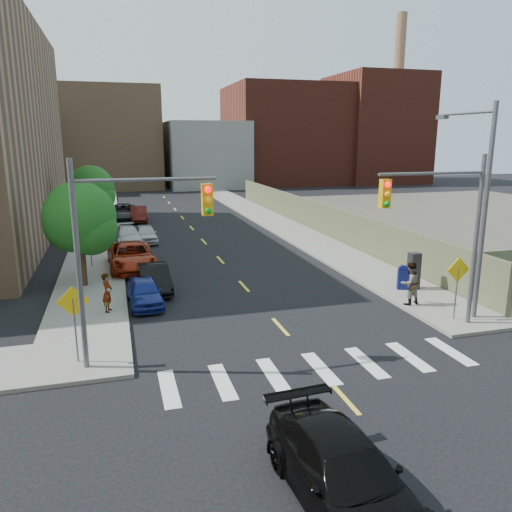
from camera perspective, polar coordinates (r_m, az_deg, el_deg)
ground at (r=14.25m, az=13.74°, el=-19.28°), size 160.00×160.00×0.00m
sidewalk_nw at (r=52.38m, az=-17.39°, el=4.50°), size 3.50×73.00×0.15m
sidewalk_ne at (r=54.19m, az=-0.74°, el=5.39°), size 3.50×73.00×0.15m
fence_north at (r=41.94m, az=6.56°, el=4.58°), size 0.12×44.00×2.50m
gravel_lot at (r=53.44m, az=24.29°, el=4.05°), size 36.00×42.00×0.06m
bg_bldg_midwest at (r=82.31m, az=-16.10°, el=12.80°), size 14.00×16.00×15.00m
bg_bldg_center at (r=81.61m, az=-5.92°, el=11.48°), size 12.00×16.00×10.00m
bg_bldg_east at (r=87.02m, az=3.17°, el=13.62°), size 18.00×18.00×16.00m
bg_bldg_fareast at (r=91.71m, az=13.39°, el=13.90°), size 14.00×16.00×18.00m
smokestack at (r=93.91m, az=15.79°, el=16.81°), size 1.80×1.80×28.00m
signal_nw at (r=16.60m, az=-14.67°, el=2.27°), size 4.59×0.30×7.00m
signal_ne at (r=20.62m, az=20.82°, el=3.93°), size 4.59×0.30×7.00m
streetlight_ne at (r=22.60m, az=24.16°, el=6.16°), size 0.25×3.70×9.00m
warn_sign_nw at (r=17.79m, az=-20.11°, el=-5.84°), size 1.06×0.06×2.83m
warn_sign_ne at (r=22.25m, az=22.04°, el=-2.22°), size 1.06×0.06×2.83m
warn_sign_midwest at (r=30.86m, az=-18.48°, el=2.22°), size 1.06×0.06×2.83m
tree_west_near at (r=26.73m, az=-19.47°, el=3.74°), size 3.66×3.64×5.52m
tree_west_far at (r=41.60m, az=-18.34°, el=7.02°), size 3.66×3.64×5.52m
parked_car_blue at (r=23.74m, az=-12.62°, el=-4.03°), size 1.64×3.76×1.26m
parked_car_black at (r=25.77m, az=-11.58°, el=-2.50°), size 1.59×4.14×1.35m
parked_car_red at (r=30.28m, az=-14.03°, el=-0.05°), size 2.84×5.73×1.56m
parked_car_silver at (r=37.73m, az=-14.46°, el=2.32°), size 2.24×4.57×1.28m
parked_car_white at (r=37.97m, az=-12.51°, el=2.51°), size 1.74×3.89×1.30m
parked_car_maroon at (r=47.48m, az=-13.26°, el=4.67°), size 1.60×4.31×1.41m
parked_car_grey at (r=48.72m, az=-14.87°, el=4.86°), size 2.54×5.46×1.52m
black_sedan at (r=11.53m, az=10.04°, el=-23.35°), size 2.41×5.24×1.48m
mailbox at (r=26.15m, az=16.41°, el=-2.37°), size 0.62×0.55×1.24m
payphone at (r=26.31m, az=17.58°, el=-1.62°), size 0.56×0.46×1.85m
pedestrian_west at (r=22.76m, az=-16.63°, el=-4.03°), size 0.56×0.71×1.72m
pedestrian_east at (r=23.77m, az=17.16°, el=-3.01°), size 1.07×0.90×1.98m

